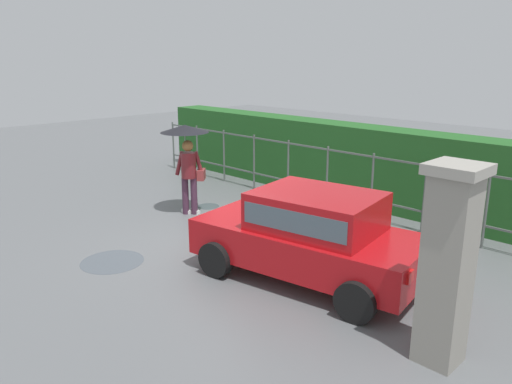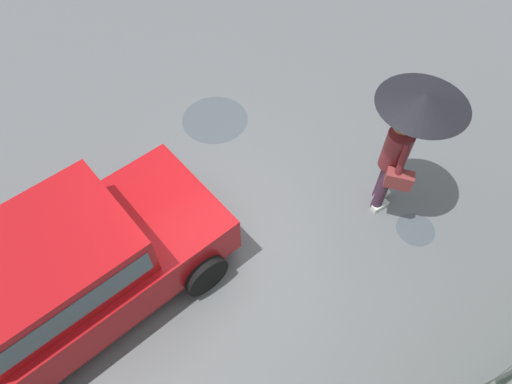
% 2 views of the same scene
% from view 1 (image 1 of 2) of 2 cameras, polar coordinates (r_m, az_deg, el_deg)
% --- Properties ---
extents(ground_plane, '(40.00, 40.00, 0.00)m').
position_cam_1_polar(ground_plane, '(9.89, -3.45, -5.65)').
color(ground_plane, slate).
extents(car, '(3.93, 2.34, 1.48)m').
position_cam_1_polar(car, '(8.05, 6.32, -4.63)').
color(car, '#B71116').
rests_on(car, ground).
extents(pedestrian, '(1.09, 1.09, 2.05)m').
position_cam_1_polar(pedestrian, '(11.35, -7.92, 5.06)').
color(pedestrian, '#47283D').
rests_on(pedestrian, ground).
extents(gate_pillar, '(0.60, 0.60, 2.42)m').
position_cam_1_polar(gate_pillar, '(6.14, 21.09, -7.77)').
color(gate_pillar, gray).
rests_on(gate_pillar, ground).
extents(fence_section, '(12.37, 0.05, 1.50)m').
position_cam_1_polar(fence_section, '(11.91, 8.15, 2.02)').
color(fence_section, '#59605B').
rests_on(fence_section, ground).
extents(hedge_row, '(13.32, 0.90, 1.90)m').
position_cam_1_polar(hedge_row, '(12.71, 11.01, 3.31)').
color(hedge_row, '#235B23').
rests_on(hedge_row, ground).
extents(puddle_near, '(1.11, 1.11, 0.00)m').
position_cam_1_polar(puddle_near, '(9.30, -16.15, -7.67)').
color(puddle_near, '#4C545B').
rests_on(puddle_near, ground).
extents(puddle_far, '(0.55, 0.55, 0.00)m').
position_cam_1_polar(puddle_far, '(12.16, -5.51, -1.64)').
color(puddle_far, '#4C545B').
rests_on(puddle_far, ground).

